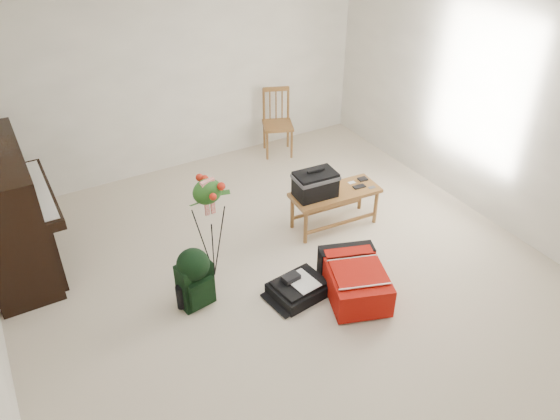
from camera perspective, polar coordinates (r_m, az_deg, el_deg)
floor at (r=5.31m, az=1.17°, el=-7.67°), size 5.00×5.50×0.01m
ceiling at (r=4.11m, az=1.60°, el=19.43°), size 5.00×5.50×0.01m
wall_back at (r=6.87m, az=-10.85°, el=13.99°), size 5.00×0.04×2.50m
wall_right at (r=6.13m, az=22.16°, el=9.58°), size 0.04×5.50×2.50m
piano at (r=5.79m, az=-26.49°, el=-0.41°), size 0.71×1.50×1.25m
bench at (r=5.75m, az=4.42°, el=2.39°), size 1.00×0.45×0.75m
dining_chair at (r=7.37m, az=-0.36°, el=9.07°), size 0.50×0.50×0.88m
red_suitcase at (r=5.17m, az=7.44°, el=-6.92°), size 0.73×0.90×0.33m
black_duffel at (r=5.15m, az=1.99°, el=-8.13°), size 0.55×0.47×0.21m
green_backpack at (r=4.95m, az=-8.93°, el=-6.78°), size 0.33×0.30×0.61m
flower_stand at (r=5.11m, az=-7.25°, el=-2.06°), size 0.42×0.42×1.12m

